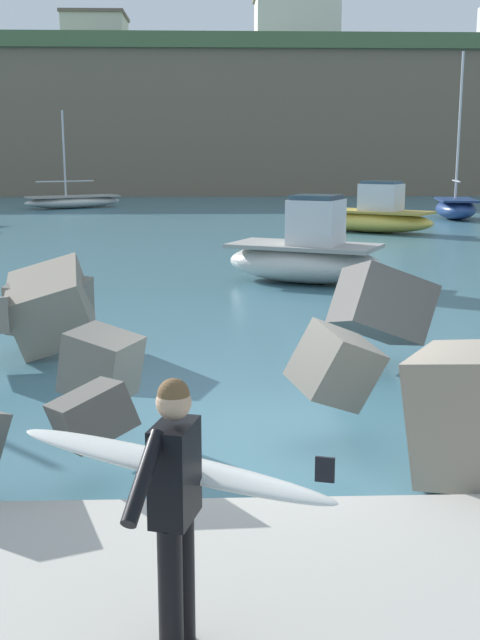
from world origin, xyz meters
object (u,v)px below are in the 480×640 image
at_px(boat_mid_left, 73,201).
at_px(station_building_central, 296,26).
at_px(surfer_with_board, 176,490).
at_px(boat_mid_centre, 306,255).
at_px(station_building_west, 96,35).
at_px(boat_far_right, 456,207).
at_px(boat_far_left, 373,216).

height_order(boat_mid_left, station_building_central, station_building_central).
bearing_deg(boat_mid_left, surfer_with_board, -79.49).
xyz_separation_m(boat_mid_centre, station_building_west, (-13.46, 59.58, 13.72)).
bearing_deg(boat_far_right, boat_far_left, -129.80).
relative_size(boat_mid_centre, boat_far_right, 0.55).
height_order(boat_mid_centre, boat_far_right, boat_far_right).
xyz_separation_m(surfer_with_board, station_building_west, (-10.79, 75.38, 13.16)).
xyz_separation_m(boat_far_left, station_building_west, (-17.92, 46.14, 13.75)).
xyz_separation_m(surfer_with_board, boat_mid_left, (-8.40, 45.27, -0.84)).
distance_m(boat_mid_left, station_building_central, 37.23).
relative_size(surfer_with_board, boat_mid_centre, 0.46).
xyz_separation_m(surfer_with_board, boat_far_right, (12.82, 36.06, -0.68)).
distance_m(boat_mid_centre, boat_far_left, 14.16).
distance_m(boat_far_right, station_building_central, 41.82).
xyz_separation_m(surfer_with_board, boat_far_left, (7.14, 29.25, -0.59)).
bearing_deg(surfer_with_board, station_building_west, 98.14).
bearing_deg(boat_far_left, surfer_with_board, -103.71).
height_order(boat_far_left, station_building_west, station_building_west).
distance_m(surfer_with_board, station_building_west, 77.28).
relative_size(boat_far_right, station_building_central, 1.02).
distance_m(boat_far_right, station_building_west, 47.91).
bearing_deg(boat_far_left, station_building_central, 88.38).
height_order(surfer_with_board, station_building_central, station_building_central).
bearing_deg(boat_mid_left, station_building_central, 60.45).
height_order(boat_far_right, station_building_central, station_building_central).
bearing_deg(station_building_west, station_building_central, -1.26).
bearing_deg(boat_mid_centre, surfer_with_board, -99.58).
bearing_deg(station_building_west, boat_far_left, -68.77).
relative_size(boat_far_right, station_building_west, 1.31).
height_order(boat_far_right, station_building_west, station_building_west).
bearing_deg(station_building_central, boat_far_right, -83.57).
distance_m(boat_mid_centre, station_building_west, 62.60).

